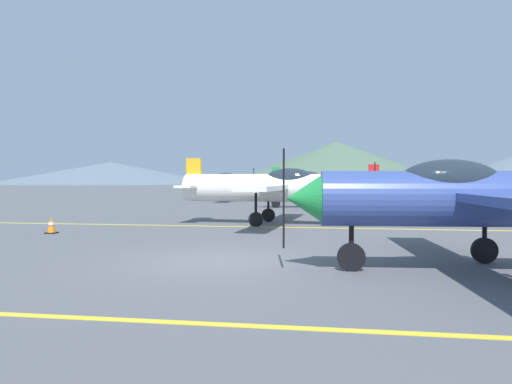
{
  "coord_description": "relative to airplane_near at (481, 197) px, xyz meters",
  "views": [
    {
      "loc": [
        2.7,
        -11.29,
        1.97
      ],
      "look_at": [
        -1.28,
        14.0,
        1.2
      ],
      "focal_mm": 34.78,
      "sensor_mm": 36.0,
      "label": 1
    }
  ],
  "objects": [
    {
      "name": "ground_plane",
      "position": [
        -5.69,
        0.54,
        -1.57
      ],
      "size": [
        400.0,
        400.0,
        0.0
      ],
      "primitive_type": "plane",
      "color": "#54565B"
    },
    {
      "name": "apron_line_near",
      "position": [
        -5.69,
        -4.35,
        -1.56
      ],
      "size": [
        80.0,
        0.16,
        0.01
      ],
      "primitive_type": "cube",
      "color": "yellow",
      "rests_on": "ground_plane"
    },
    {
      "name": "apron_line_far",
      "position": [
        -5.69,
        8.53,
        -1.56
      ],
      "size": [
        80.0,
        0.16,
        0.01
      ],
      "primitive_type": "cube",
      "color": "yellow",
      "rests_on": "ground_plane"
    },
    {
      "name": "airplane_near",
      "position": [
        0.0,
        0.0,
        0.0
      ],
      "size": [
        8.1,
        9.31,
        2.78
      ],
      "color": "#33478C",
      "rests_on": "ground_plane"
    },
    {
      "name": "airplane_mid",
      "position": [
        -5.42,
        9.7,
        0.0
      ],
      "size": [
        8.1,
        9.31,
        2.78
      ],
      "color": "white",
      "rests_on": "ground_plane"
    },
    {
      "name": "airplane_far",
      "position": [
        -4.05,
        21.04,
        0.0
      ],
      "size": [
        8.11,
        9.31,
        2.78
      ],
      "color": "silver",
      "rests_on": "ground_plane"
    },
    {
      "name": "airplane_back",
      "position": [
        -11.31,
        29.8,
        0.0
      ],
      "size": [
        8.02,
        9.26,
        2.78
      ],
      "color": "silver",
      "rests_on": "ground_plane"
    },
    {
      "name": "traffic_cone_front",
      "position": [
        -12.75,
        5.21,
        -1.28
      ],
      "size": [
        0.36,
        0.36,
        0.59
      ],
      "color": "black",
      "rests_on": "ground_plane"
    },
    {
      "name": "hill_left",
      "position": [
        -71.1,
        133.19,
        1.72
      ],
      "size": [
        69.93,
        69.93,
        6.58
      ],
      "primitive_type": "cone",
      "color": "slate",
      "rests_on": "ground_plane"
    },
    {
      "name": "hill_centerleft",
      "position": [
        -2.29,
        115.49,
        3.87
      ],
      "size": [
        58.19,
        58.19,
        10.88
      ],
      "primitive_type": "cone",
      "color": "#4C6651",
      "rests_on": "ground_plane"
    }
  ]
}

